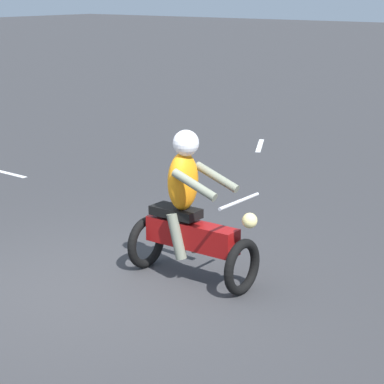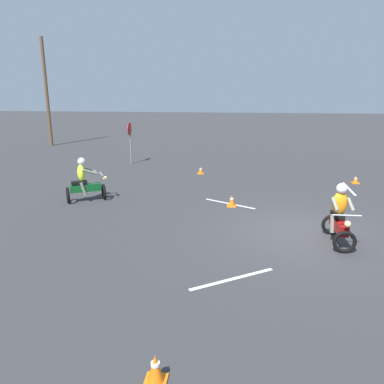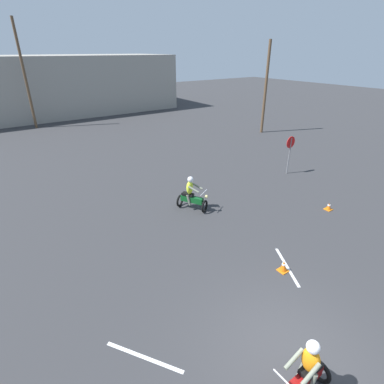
{
  "view_description": "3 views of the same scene",
  "coord_description": "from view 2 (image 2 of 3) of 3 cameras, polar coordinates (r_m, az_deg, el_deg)",
  "views": [
    {
      "loc": [
        -5.31,
        5.2,
        3.1
      ],
      "look_at": [
        -0.66,
        -0.88,
        1.0
      ],
      "focal_mm": 70.0,
      "sensor_mm": 36.0,
      "label": 1
    },
    {
      "loc": [
        -10.55,
        1.87,
        4.03
      ],
      "look_at": [
        0.83,
        3.29,
        0.9
      ],
      "focal_mm": 35.0,
      "sensor_mm": 36.0,
      "label": 2
    },
    {
      "loc": [
        -4.88,
        -2.81,
        6.89
      ],
      "look_at": [
        2.31,
        7.47,
        0.9
      ],
      "focal_mm": 28.0,
      "sensor_mm": 36.0,
      "label": 3
    }
  ],
  "objects": [
    {
      "name": "traffic_cone_mid_left",
      "position": [
        13.44,
        6.06,
        -1.37
      ],
      "size": [
        0.32,
        0.32,
        0.41
      ],
      "color": "orange",
      "rests_on": "ground"
    },
    {
      "name": "lane_stripe_ne",
      "position": [
        13.79,
        5.77,
        -1.78
      ],
      "size": [
        1.1,
        1.86,
        0.01
      ],
      "primitive_type": "cube",
      "rotation": [
        0.0,
        0.0,
        2.63
      ],
      "color": "silver",
      "rests_on": "ground"
    },
    {
      "name": "lane_stripe_e",
      "position": [
        17.14,
        22.8,
        0.47
      ],
      "size": [
        2.17,
        0.17,
        0.01
      ],
      "primitive_type": "cube",
      "rotation": [
        0.0,
        0.0,
        1.54
      ],
      "color": "silver",
      "rests_on": "ground"
    },
    {
      "name": "motorcycle_rider_foreground",
      "position": [
        10.82,
        21.52,
        -3.62
      ],
      "size": [
        1.51,
        0.7,
        1.66
      ],
      "rotation": [
        0.0,
        0.0,
        1.58
      ],
      "color": "black",
      "rests_on": "ground"
    },
    {
      "name": "traffic_cone_near_right",
      "position": [
        18.63,
        1.34,
        3.3
      ],
      "size": [
        0.32,
        0.32,
        0.34
      ],
      "color": "orange",
      "rests_on": "ground"
    },
    {
      "name": "lane_stripe_nw",
      "position": [
        8.52,
        6.21,
        -13.03
      ],
      "size": [
        1.27,
        1.84,
        0.01
      ],
      "primitive_type": "cube",
      "rotation": [
        0.0,
        0.0,
        3.73
      ],
      "color": "silver",
      "rests_on": "ground"
    },
    {
      "name": "traffic_cone_near_left",
      "position": [
        18.23,
        23.67,
        1.71
      ],
      "size": [
        0.32,
        0.32,
        0.33
      ],
      "color": "orange",
      "rests_on": "ground"
    },
    {
      "name": "traffic_cone_mid_center",
      "position": [
        5.88,
        -5.6,
        -25.27
      ],
      "size": [
        0.32,
        0.32,
        0.45
      ],
      "color": "orange",
      "rests_on": "ground"
    },
    {
      "name": "utility_pole_near",
      "position": [
        29.93,
        -21.28,
        13.9
      ],
      "size": [
        0.24,
        0.24,
        7.66
      ],
      "primitive_type": "cylinder",
      "color": "brown",
      "rests_on": "ground"
    },
    {
      "name": "stop_sign",
      "position": [
        21.26,
        -9.45,
        8.61
      ],
      "size": [
        0.7,
        0.08,
        2.3
      ],
      "color": "slate",
      "rests_on": "ground"
    },
    {
      "name": "ground_plane",
      "position": [
        11.45,
        16.15,
        -5.98
      ],
      "size": [
        120.0,
        120.0,
        0.0
      ],
      "primitive_type": "plane",
      "color": "#333335"
    },
    {
      "name": "motorcycle_rider_background",
      "position": [
        14.4,
        -16.08,
        1.41
      ],
      "size": [
        1.21,
        1.52,
        1.66
      ],
      "rotation": [
        0.0,
        0.0,
        3.65
      ],
      "color": "black",
      "rests_on": "ground"
    }
  ]
}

